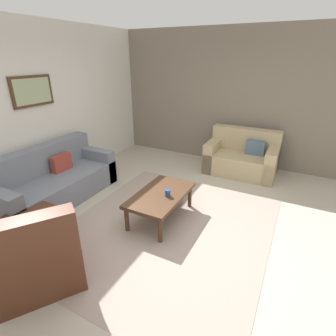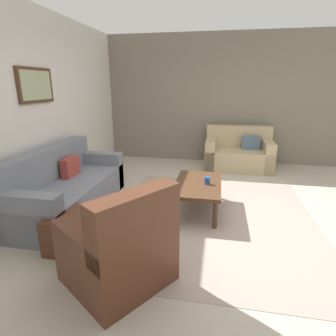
{
  "view_description": "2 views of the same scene",
  "coord_description": "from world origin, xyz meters",
  "px_view_note": "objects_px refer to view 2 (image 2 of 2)",
  "views": [
    {
      "loc": [
        -2.66,
        -1.39,
        2.24
      ],
      "look_at": [
        0.35,
        0.17,
        0.77
      ],
      "focal_mm": 27.77,
      "sensor_mm": 36.0,
      "label": 1
    },
    {
      "loc": [
        -3.41,
        -0.04,
        1.73
      ],
      "look_at": [
        0.05,
        0.61,
        0.66
      ],
      "focal_mm": 29.32,
      "sensor_mm": 36.0,
      "label": 2
    }
  ],
  "objects_px": {
    "couch_main": "(63,189)",
    "couch_loveseat": "(238,154)",
    "armchair_leather": "(122,253)",
    "coffee_table": "(198,186)",
    "cup": "(207,181)",
    "framed_artwork": "(36,85)",
    "ottoman": "(78,230)"
  },
  "relations": [
    {
      "from": "couch_main",
      "to": "couch_loveseat",
      "type": "xyz_separation_m",
      "value": [
        2.58,
        -2.57,
        0.0
      ]
    },
    {
      "from": "coffee_table",
      "to": "ottoman",
      "type": "bearing_deg",
      "value": 134.24
    },
    {
      "from": "couch_loveseat",
      "to": "framed_artwork",
      "type": "height_order",
      "value": "framed_artwork"
    },
    {
      "from": "couch_main",
      "to": "couch_loveseat",
      "type": "distance_m",
      "value": 3.64
    },
    {
      "from": "cup",
      "to": "couch_loveseat",
      "type": "bearing_deg",
      "value": -13.58
    },
    {
      "from": "armchair_leather",
      "to": "couch_loveseat",
      "type": "bearing_deg",
      "value": -17.14
    },
    {
      "from": "couch_main",
      "to": "ottoman",
      "type": "relative_size",
      "value": 3.67
    },
    {
      "from": "armchair_leather",
      "to": "framed_artwork",
      "type": "distance_m",
      "value": 2.77
    },
    {
      "from": "couch_loveseat",
      "to": "coffee_table",
      "type": "bearing_deg",
      "value": 163.38
    },
    {
      "from": "couch_main",
      "to": "ottoman",
      "type": "height_order",
      "value": "couch_main"
    },
    {
      "from": "couch_loveseat",
      "to": "cup",
      "type": "height_order",
      "value": "couch_loveseat"
    },
    {
      "from": "ottoman",
      "to": "cup",
      "type": "relative_size",
      "value": 5.7
    },
    {
      "from": "couch_loveseat",
      "to": "cup",
      "type": "relative_size",
      "value": 13.97
    },
    {
      "from": "couch_main",
      "to": "couch_loveseat",
      "type": "relative_size",
      "value": 1.5
    },
    {
      "from": "armchair_leather",
      "to": "cup",
      "type": "height_order",
      "value": "armchair_leather"
    },
    {
      "from": "coffee_table",
      "to": "armchair_leather",
      "type": "bearing_deg",
      "value": 162.16
    },
    {
      "from": "couch_loveseat",
      "to": "armchair_leather",
      "type": "distance_m",
      "value": 4.09
    },
    {
      "from": "armchair_leather",
      "to": "ottoman",
      "type": "xyz_separation_m",
      "value": [
        0.47,
        0.68,
        -0.11
      ]
    },
    {
      "from": "armchair_leather",
      "to": "framed_artwork",
      "type": "bearing_deg",
      "value": 47.81
    },
    {
      "from": "armchair_leather",
      "to": "coffee_table",
      "type": "bearing_deg",
      "value": -17.84
    },
    {
      "from": "armchair_leather",
      "to": "coffee_table",
      "type": "relative_size",
      "value": 1.01
    },
    {
      "from": "ottoman",
      "to": "couch_loveseat",
      "type": "bearing_deg",
      "value": -28.74
    },
    {
      "from": "ottoman",
      "to": "coffee_table",
      "type": "height_order",
      "value": "coffee_table"
    },
    {
      "from": "couch_loveseat",
      "to": "armchair_leather",
      "type": "xyz_separation_m",
      "value": [
        -3.91,
        1.21,
        0.0
      ]
    },
    {
      "from": "couch_main",
      "to": "coffee_table",
      "type": "xyz_separation_m",
      "value": [
        0.32,
        -1.89,
        0.06
      ]
    },
    {
      "from": "cup",
      "to": "framed_artwork",
      "type": "bearing_deg",
      "value": 90.84
    },
    {
      "from": "armchair_leather",
      "to": "framed_artwork",
      "type": "xyz_separation_m",
      "value": [
        1.6,
        1.76,
        1.41
      ]
    },
    {
      "from": "couch_main",
      "to": "cup",
      "type": "relative_size",
      "value": 20.94
    },
    {
      "from": "cup",
      "to": "framed_artwork",
      "type": "xyz_separation_m",
      "value": [
        -0.04,
        2.42,
        1.26
      ]
    },
    {
      "from": "couch_main",
      "to": "cup",
      "type": "xyz_separation_m",
      "value": [
        0.3,
        -2.02,
        0.16
      ]
    },
    {
      "from": "couch_loveseat",
      "to": "armchair_leather",
      "type": "height_order",
      "value": "armchair_leather"
    },
    {
      "from": "armchair_leather",
      "to": "ottoman",
      "type": "bearing_deg",
      "value": 55.63
    }
  ]
}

